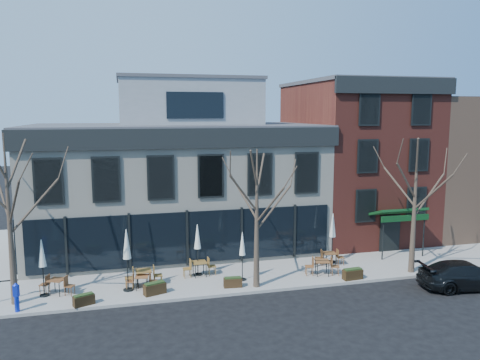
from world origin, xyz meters
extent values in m
plane|color=black|center=(0.00, 0.00, 0.00)|extent=(120.00, 120.00, 0.00)
cube|color=gray|center=(3.25, -2.15, 0.07)|extent=(33.50, 4.70, 0.15)
cube|color=gray|center=(-11.25, 6.00, 0.07)|extent=(4.50, 12.00, 0.15)
cube|color=silver|center=(0.00, 5.00, 4.00)|extent=(18.00, 10.00, 8.00)
cube|color=#47474C|center=(0.00, 5.00, 8.05)|extent=(18.30, 10.30, 0.30)
cube|color=black|center=(0.00, -0.12, 7.55)|extent=(18.30, 0.25, 1.10)
cube|color=black|center=(-9.12, 5.00, 7.55)|extent=(0.25, 10.30, 1.10)
cube|color=black|center=(0.00, -0.06, 1.90)|extent=(17.20, 0.12, 3.00)
cube|color=black|center=(-9.06, 4.00, 1.90)|extent=(0.12, 7.50, 3.00)
cube|color=gray|center=(1.00, 6.00, 9.60)|extent=(9.00, 6.50, 3.00)
cube|color=maroon|center=(13.00, 5.00, 5.50)|extent=(8.00, 10.00, 11.00)
cube|color=#47474C|center=(13.00, 5.00, 11.05)|extent=(8.20, 10.20, 0.25)
cube|color=black|center=(13.00, -0.12, 10.60)|extent=(8.20, 0.25, 1.00)
cube|color=#0B3314|center=(13.00, -0.85, 2.90)|extent=(3.20, 1.66, 0.67)
cube|color=black|center=(13.00, -0.05, 1.25)|extent=(1.40, 0.10, 2.50)
cube|color=#8C664C|center=(23.00, 6.00, 5.00)|extent=(12.00, 12.00, 10.00)
cone|color=#382B21|center=(-8.50, -3.20, 4.11)|extent=(0.34, 0.34, 7.92)
cylinder|color=#382B21|center=(-7.43, -3.01, 4.68)|extent=(2.23, 0.50, 2.48)
cylinder|color=#382B21|center=(-8.95, -2.23, 5.14)|extent=(1.03, 2.05, 2.14)
cylinder|color=#382B21|center=(-8.05, -4.16, 5.05)|extent=(1.03, 2.04, 2.28)
cone|color=#382B21|center=(3.00, -3.90, 3.67)|extent=(0.34, 0.34, 7.04)
cylinder|color=#382B21|center=(3.95, -3.73, 4.18)|extent=(2.00, 0.46, 2.21)
cylinder|color=#382B21|center=(2.60, -3.04, 4.59)|extent=(0.93, 1.84, 1.91)
cylinder|color=#382B21|center=(2.25, -4.17, 5.04)|extent=(1.61, 0.68, 1.97)
cylinder|color=#382B21|center=(3.40, -4.76, 4.51)|extent=(0.93, 1.83, 2.03)
cone|color=#382B21|center=(12.00, -3.90, 3.89)|extent=(0.34, 0.34, 7.48)
cylinder|color=#382B21|center=(13.01, -3.72, 4.43)|extent=(2.12, 0.48, 2.35)
cylinder|color=#382B21|center=(11.57, -2.99, 4.86)|extent=(0.98, 1.94, 2.03)
cylinder|color=#382B21|center=(11.20, -4.19, 5.35)|extent=(1.71, 0.71, 2.09)
cylinder|color=#382B21|center=(12.42, -4.81, 4.78)|extent=(0.98, 1.94, 2.16)
imported|color=black|center=(13.45, -6.41, 0.70)|extent=(5.03, 2.57, 1.40)
cylinder|color=#0D23B4|center=(-8.21, -4.20, 0.51)|extent=(0.20, 0.20, 0.72)
cube|color=#0D23B4|center=(-8.21, -4.20, 1.12)|extent=(0.28, 0.25, 0.51)
cone|color=#0D23B4|center=(-8.21, -4.20, 1.43)|extent=(0.27, 0.27, 0.12)
cube|color=brown|center=(-6.74, -2.50, 0.89)|extent=(0.93, 0.93, 0.04)
cylinder|color=black|center=(-7.11, -2.65, 0.52)|extent=(0.04, 0.04, 0.73)
cylinder|color=black|center=(-6.59, -2.87, 0.52)|extent=(0.04, 0.04, 0.73)
cylinder|color=black|center=(-6.89, -2.13, 0.52)|extent=(0.04, 0.04, 0.73)
cylinder|color=black|center=(-6.37, -2.35, 0.52)|extent=(0.04, 0.04, 0.73)
cube|color=brown|center=(-2.69, -2.83, 0.81)|extent=(0.73, 0.73, 0.04)
cylinder|color=black|center=(-2.98, -3.03, 0.48)|extent=(0.04, 0.04, 0.65)
cylinder|color=black|center=(-2.48, -3.12, 0.48)|extent=(0.04, 0.04, 0.65)
cylinder|color=black|center=(-2.90, -2.53, 0.48)|extent=(0.04, 0.04, 0.65)
cylinder|color=black|center=(-2.40, -2.62, 0.48)|extent=(0.04, 0.04, 0.65)
cube|color=brown|center=(-2.58, -2.42, 0.96)|extent=(0.80, 0.80, 0.04)
cylinder|color=black|center=(-2.88, -2.74, 0.55)|extent=(0.04, 0.04, 0.79)
cylinder|color=black|center=(-2.26, -2.72, 0.55)|extent=(0.04, 0.04, 0.79)
cylinder|color=black|center=(-2.90, -2.12, 0.55)|extent=(0.04, 0.04, 0.79)
cylinder|color=black|center=(-2.28, -2.10, 0.55)|extent=(0.04, 0.04, 0.79)
cube|color=brown|center=(0.44, -1.66, 0.92)|extent=(0.78, 0.78, 0.04)
cylinder|color=black|center=(0.16, -1.97, 0.53)|extent=(0.04, 0.04, 0.76)
cylinder|color=black|center=(0.75, -1.94, 0.53)|extent=(0.04, 0.04, 0.76)
cylinder|color=black|center=(0.12, -1.38, 0.53)|extent=(0.04, 0.04, 0.76)
cylinder|color=black|center=(0.71, -1.35, 0.53)|extent=(0.04, 0.04, 0.76)
cube|color=brown|center=(6.96, -3.15, 0.94)|extent=(0.91, 0.91, 0.04)
cylinder|color=black|center=(6.59, -3.37, 0.54)|extent=(0.04, 0.04, 0.78)
cylinder|color=black|center=(7.18, -3.51, 0.54)|extent=(0.04, 0.04, 0.78)
cylinder|color=black|center=(6.73, -2.78, 0.54)|extent=(0.04, 0.04, 0.78)
cylinder|color=black|center=(7.32, -2.93, 0.54)|extent=(0.04, 0.04, 0.78)
cube|color=brown|center=(8.08, -1.70, 0.87)|extent=(0.78, 0.78, 0.04)
cylinder|color=black|center=(7.77, -1.94, 0.51)|extent=(0.04, 0.04, 0.71)
cylinder|color=black|center=(8.31, -2.01, 0.51)|extent=(0.04, 0.04, 0.71)
cylinder|color=black|center=(7.84, -1.39, 0.51)|extent=(0.04, 0.04, 0.71)
cylinder|color=black|center=(8.39, -1.46, 0.51)|extent=(0.04, 0.04, 0.71)
cylinder|color=black|center=(-7.32, -2.58, 0.18)|extent=(0.45, 0.45, 0.06)
cylinder|color=black|center=(-7.32, -2.58, 1.28)|extent=(0.05, 0.05, 2.25)
cone|color=silver|center=(-7.32, -2.58, 2.30)|extent=(0.37, 0.37, 1.33)
cylinder|color=black|center=(-3.37, -2.85, 0.18)|extent=(0.50, 0.50, 0.07)
cylinder|color=black|center=(-3.37, -2.85, 1.40)|extent=(0.06, 0.06, 2.50)
cone|color=silver|center=(-3.37, -2.85, 2.54)|extent=(0.41, 0.41, 1.48)
cylinder|color=black|center=(0.37, -1.49, 0.18)|extent=(0.46, 0.46, 0.06)
cylinder|color=black|center=(0.37, -1.49, 1.29)|extent=(0.05, 0.05, 2.28)
cone|color=silver|center=(0.37, -1.49, 2.32)|extent=(0.37, 0.37, 1.34)
cylinder|color=black|center=(2.53, -2.83, 0.18)|extent=(0.42, 0.42, 0.06)
cylinder|color=black|center=(2.53, -2.83, 1.19)|extent=(0.05, 0.05, 2.08)
cone|color=white|center=(2.53, -2.83, 2.14)|extent=(0.34, 0.34, 1.23)
cylinder|color=black|center=(8.43, -1.26, 0.18)|extent=(0.47, 0.47, 0.06)
cylinder|color=black|center=(8.43, -1.26, 1.33)|extent=(0.05, 0.05, 2.37)
cone|color=silver|center=(8.43, -1.26, 2.41)|extent=(0.39, 0.39, 1.40)
cube|color=black|center=(-5.38, -4.20, 0.39)|extent=(1.02, 0.72, 0.47)
cube|color=#1E3314|center=(-5.38, -4.20, 0.64)|extent=(0.90, 0.61, 0.08)
cube|color=#2F200F|center=(-2.11, -3.66, 0.42)|extent=(1.15, 0.76, 0.54)
cube|color=#1E3314|center=(-2.11, -3.66, 0.71)|extent=(1.02, 0.64, 0.09)
cube|color=#322110|center=(1.81, -3.69, 0.38)|extent=(0.96, 0.46, 0.46)
cube|color=#1E3314|center=(1.81, -3.69, 0.63)|extent=(0.86, 0.38, 0.07)
cube|color=black|center=(8.26, -4.17, 0.41)|extent=(1.09, 0.50, 0.53)
cube|color=#1E3314|center=(8.26, -4.17, 0.70)|extent=(0.98, 0.41, 0.08)
camera|label=1|loc=(-3.45, -25.87, 8.96)|focal=35.00mm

